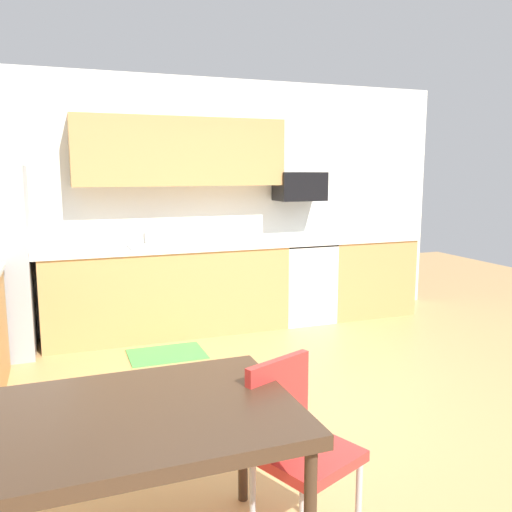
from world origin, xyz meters
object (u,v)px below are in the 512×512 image
object	(u,v)px
dining_table	(122,428)
chair_near_table	(295,438)
oven_range	(302,281)
microwave	(300,186)

from	to	relation	value
dining_table	chair_near_table	size ratio (longest dim) A/B	1.65
oven_range	chair_near_table	bearing A→B (deg)	-115.93
oven_range	microwave	size ratio (longest dim) A/B	1.69
microwave	dining_table	xyz separation A→B (m)	(-2.40, -3.50, -0.83)
microwave	dining_table	size ratio (longest dim) A/B	0.39
oven_range	dining_table	xyz separation A→B (m)	(-2.40, -3.40, 0.25)
oven_range	dining_table	bearing A→B (deg)	-125.31
chair_near_table	oven_range	bearing A→B (deg)	64.07
chair_near_table	dining_table	bearing A→B (deg)	-178.15
microwave	dining_table	distance (m)	4.32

